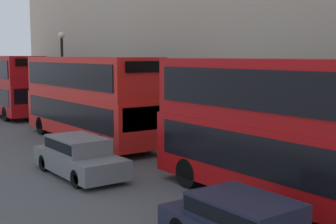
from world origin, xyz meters
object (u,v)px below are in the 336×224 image
(bus_second_in_queue, at_px, (88,95))
(car_dark_sedan, at_px, (246,224))
(car_hatchback, at_px, (79,155))
(bus_leading, at_px, (314,130))
(bus_third_in_queue, at_px, (5,82))

(bus_second_in_queue, height_order, car_dark_sedan, bus_second_in_queue)
(bus_second_in_queue, distance_m, car_hatchback, 7.06)
(bus_leading, distance_m, car_hatchback, 8.63)
(bus_third_in_queue, bearing_deg, bus_leading, -90.00)
(bus_leading, relative_size, car_dark_sedan, 2.64)
(bus_third_in_queue, bearing_deg, car_hatchback, -99.75)
(bus_second_in_queue, xyz_separation_m, car_hatchback, (-3.40, -5.96, -1.63))
(bus_leading, height_order, bus_second_in_queue, bus_second_in_queue)
(bus_leading, xyz_separation_m, car_dark_sedan, (-3.40, -0.80, -1.71))
(bus_second_in_queue, bearing_deg, car_dark_sedan, -103.17)
(bus_third_in_queue, distance_m, car_hatchback, 20.14)
(bus_third_in_queue, xyz_separation_m, car_hatchback, (-3.40, -19.78, -1.65))
(bus_leading, bearing_deg, bus_second_in_queue, 90.00)
(car_dark_sedan, xyz_separation_m, car_hatchback, (0.00, 8.56, 0.08))
(bus_second_in_queue, distance_m, bus_third_in_queue, 13.82)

